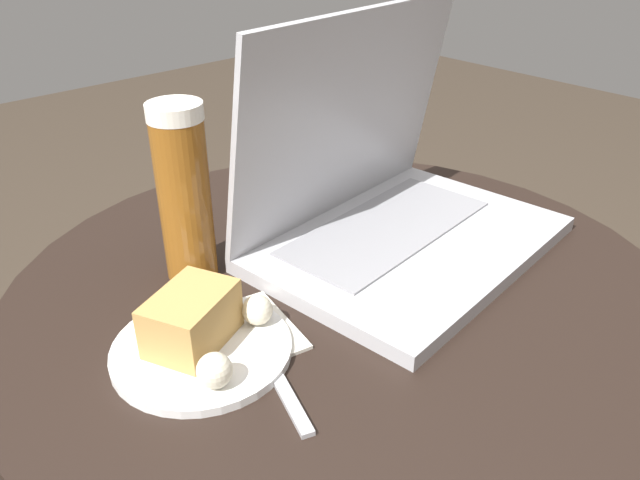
{
  "coord_description": "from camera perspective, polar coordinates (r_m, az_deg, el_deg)",
  "views": [
    {
      "loc": [
        -0.42,
        -0.41,
        0.97
      ],
      "look_at": [
        -0.04,
        0.0,
        0.65
      ],
      "focal_mm": 35.0,
      "sensor_mm": 36.0,
      "label": 1
    }
  ],
  "objects": [
    {
      "name": "napkin",
      "position": [
        0.62,
        -9.47,
        -9.26
      ],
      "size": [
        0.17,
        0.14,
        0.0
      ],
      "color": "silver",
      "rests_on": "table"
    },
    {
      "name": "laptop",
      "position": [
        0.76,
        6.38,
        3.49
      ],
      "size": [
        0.39,
        0.3,
        0.27
      ],
      "color": "#B2B2B7",
      "rests_on": "table"
    },
    {
      "name": "fork",
      "position": [
        0.6,
        -5.19,
        -10.17
      ],
      "size": [
        0.08,
        0.19,
        0.0
      ],
      "color": "#B2B2B7",
      "rests_on": "table"
    },
    {
      "name": "snack_plate",
      "position": [
        0.6,
        -10.86,
        -8.45
      ],
      "size": [
        0.17,
        0.17,
        0.06
      ],
      "color": "white",
      "rests_on": "table"
    },
    {
      "name": "table",
      "position": [
        0.78,
        2.06,
        -12.38
      ],
      "size": [
        0.75,
        0.75,
        0.58
      ],
      "color": "#9E9EA3",
      "rests_on": "ground_plane"
    },
    {
      "name": "beer_glass",
      "position": [
        0.69,
        -12.32,
        4.18
      ],
      "size": [
        0.06,
        0.06,
        0.2
      ],
      "color": "brown",
      "rests_on": "table"
    }
  ]
}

